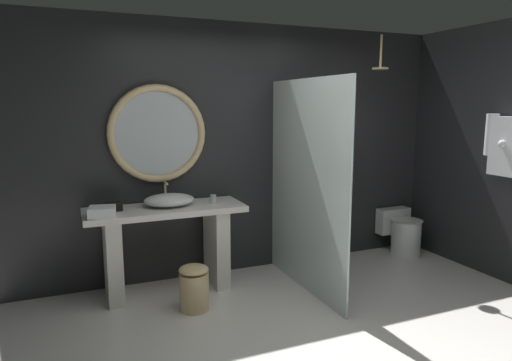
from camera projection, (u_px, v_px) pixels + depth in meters
name	position (u px, v px, depth m)	size (l,w,h in m)	color
ground_plane	(335.00, 351.00, 3.33)	(5.76, 5.76, 0.00)	silver
back_wall_panel	(242.00, 150.00, 4.84)	(4.80, 0.10, 2.60)	#232326
side_wall_right	(493.00, 151.00, 4.70)	(0.10, 2.47, 2.60)	#232326
vanity_counter	(166.00, 239.00, 4.32)	(1.47, 0.54, 0.83)	silver
vessel_sink	(169.00, 200.00, 4.30)	(0.47, 0.39, 0.21)	white
tumbler_cup	(213.00, 199.00, 4.41)	(0.06, 0.06, 0.08)	silver
tissue_box	(113.00, 206.00, 4.11)	(0.17, 0.11, 0.08)	black
round_wall_mirror	(158.00, 134.00, 4.38)	(0.95, 0.07, 0.95)	#D6B77F
shower_glass_panel	(306.00, 187.00, 4.30)	(0.02, 1.47, 2.02)	silver
rain_shower_head	(380.00, 64.00, 4.82)	(0.17, 0.17, 0.36)	#D6B77F
hanging_bathrobe	(508.00, 143.00, 4.38)	(0.20, 0.49, 0.64)	#D6B77F
toilet	(402.00, 232.00, 5.46)	(0.41, 0.52, 0.52)	white
waste_bin	(194.00, 287.00, 3.96)	(0.26, 0.26, 0.41)	#D6B77F
folded_hand_towel	(102.00, 212.00, 3.88)	(0.21, 0.20, 0.09)	white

